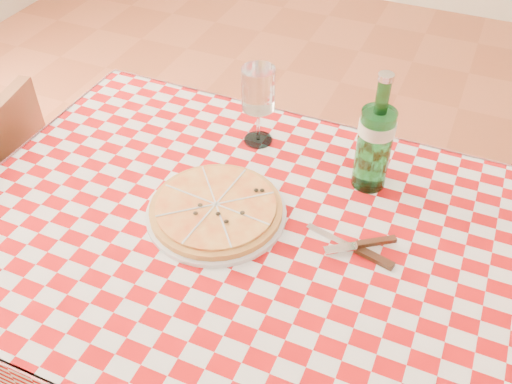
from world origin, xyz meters
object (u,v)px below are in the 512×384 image
pizza_plate (216,208)px  water_bottle (376,133)px  dining_table (254,264)px  wine_glass (258,106)px

pizza_plate → water_bottle: (0.27, 0.23, 0.12)m
dining_table → wine_glass: bearing=111.5°
water_bottle → wine_glass: bearing=170.8°
pizza_plate → water_bottle: size_ratio=1.06×
pizza_plate → wine_glass: (-0.02, 0.28, 0.08)m
dining_table → wine_glass: wine_glass is taller
wine_glass → dining_table: bearing=-68.5°
dining_table → pizza_plate: size_ratio=3.93×
wine_glass → water_bottle: bearing=-9.2°
water_bottle → wine_glass: water_bottle is taller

